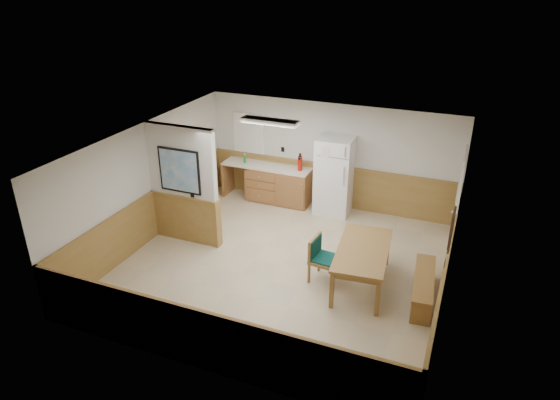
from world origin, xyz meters
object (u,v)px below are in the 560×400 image
at_px(dining_table, 363,253).
at_px(dining_bench, 424,282).
at_px(refrigerator, 334,176).
at_px(fire_extinguisher, 300,163).
at_px(soap_bottle, 245,159).
at_px(dining_chair, 321,255).

distance_m(dining_table, dining_bench, 1.14).
relative_size(refrigerator, dining_table, 0.98).
bearing_deg(fire_extinguisher, soap_bottle, 176.79).
bearing_deg(refrigerator, fire_extinguisher, 174.70).
height_order(dining_bench, fire_extinguisher, fire_extinguisher).
relative_size(dining_chair, fire_extinguisher, 2.01).
relative_size(dining_table, fire_extinguisher, 4.36).
bearing_deg(refrigerator, dining_bench, -49.71).
distance_m(refrigerator, dining_bench, 3.68).
relative_size(dining_bench, fire_extinguisher, 3.69).
distance_m(dining_bench, dining_chair, 1.85).
bearing_deg(dining_chair, refrigerator, 108.20).
bearing_deg(dining_chair, soap_bottle, 141.97).
bearing_deg(refrigerator, soap_bottle, 178.07).
height_order(dining_table, dining_chair, dining_chair).
height_order(dining_bench, soap_bottle, soap_bottle).
bearing_deg(dining_bench, dining_chair, 177.54).
bearing_deg(fire_extinguisher, dining_chair, -67.92).
xyz_separation_m(refrigerator, soap_bottle, (-2.27, 0.00, 0.09)).
bearing_deg(dining_bench, dining_table, 173.93).
distance_m(dining_bench, fire_extinguisher, 4.36).
xyz_separation_m(fire_extinguisher, soap_bottle, (-1.42, -0.05, -0.08)).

